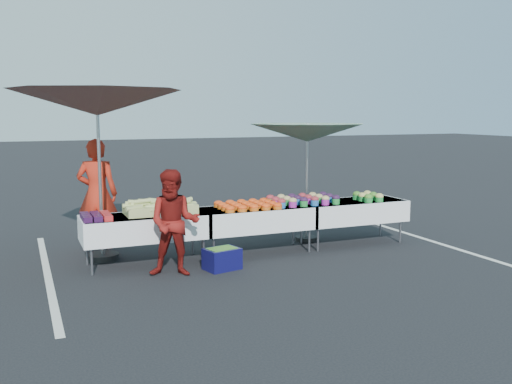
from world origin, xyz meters
name	(u,v)px	position (x,y,z in m)	size (l,w,h in m)	color
ground	(256,253)	(0.00, 0.00, 0.00)	(80.00, 80.00, 0.00)	black
stripe_left	(47,274)	(-3.20, 0.00, 0.00)	(0.10, 5.00, 0.00)	silver
stripe_right	(416,236)	(3.20, 0.00, 0.00)	(0.10, 5.00, 0.00)	silver
table_left	(145,226)	(-1.80, 0.00, 0.58)	(1.86, 0.81, 0.75)	white
table_center	(256,218)	(0.00, 0.00, 0.58)	(1.86, 0.81, 0.75)	white
table_right	(352,210)	(1.80, 0.00, 0.58)	(1.86, 0.81, 0.75)	white
berry_punnets	(96,216)	(-2.51, -0.06, 0.79)	(0.40, 0.54, 0.08)	black
corn_pile	(160,208)	(-1.55, 0.04, 0.84)	(1.16, 0.57, 0.26)	#98B55D
plastic_bags	(169,215)	(-1.50, -0.30, 0.78)	(0.30, 0.25, 0.05)	white
carrot_bowls	(248,205)	(-0.15, -0.01, 0.80)	(0.95, 0.69, 0.11)	#D15D17
potato_cups	(303,199)	(0.85, 0.00, 0.83)	(1.14, 0.58, 0.16)	#2561AF
bean_baskets	(368,196)	(2.06, -0.10, 0.82)	(0.36, 0.50, 0.15)	#228937
vendor	(97,194)	(-2.31, 1.36, 0.92)	(0.67, 0.44, 1.84)	red
customer	(174,223)	(-1.54, -0.75, 0.75)	(0.73, 0.57, 1.49)	maroon
umbrella_left	(97,104)	(-2.36, 0.53, 2.39)	(2.73, 2.73, 2.64)	black
umbrella_right	(307,134)	(1.17, 0.48, 1.90)	(2.40, 2.40, 2.09)	black
storage_bin	(222,258)	(-0.84, -0.71, 0.16)	(0.56, 0.46, 0.32)	#0D0C40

